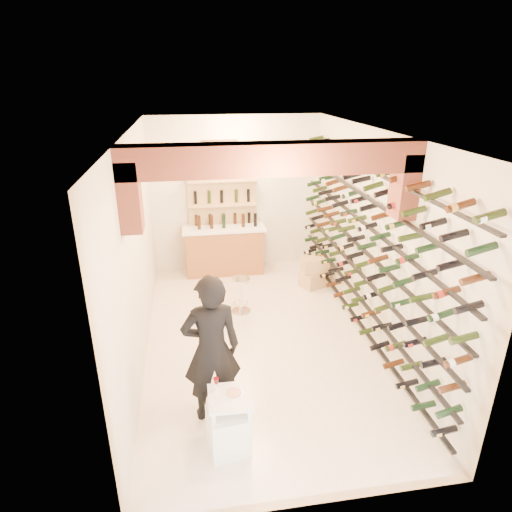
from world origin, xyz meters
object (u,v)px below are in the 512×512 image
Objects in this scene: wine_rack at (358,242)px; tasting_table at (230,405)px; white_stool at (227,431)px; person at (211,349)px; chrome_barstool at (241,293)px; crate_lower at (314,279)px; back_counter at (224,249)px.

tasting_table is at bearing -136.21° from wine_rack.
tasting_table reaches higher than white_stool.
person reaches higher than tasting_table.
wine_rack is 3.38m from white_stool.
chrome_barstool is 1.27× the size of crate_lower.
tasting_table is (-2.20, -2.11, -0.99)m from wine_rack.
wine_rack is 11.25× the size of white_stool.
wine_rack reaches higher than chrome_barstool.
chrome_barstool is at bearing -86.01° from back_counter.
back_counter is 1.99m from crate_lower.
person is (-0.16, 0.52, 0.39)m from tasting_table.
white_stool is at bearing -99.96° from chrome_barstool.
wine_rack is at bearing 44.65° from tasting_table.
chrome_barstool reaches higher than crate_lower.
white_stool is 0.27× the size of person.
person reaches higher than chrome_barstool.
back_counter reaches higher than crate_lower.
back_counter is at bearing 93.99° from chrome_barstool.
crate_lower is at bearing 94.42° from wine_rack.
person is at bearing 101.03° from white_stool.
person is at bearing -124.13° from crate_lower.
chrome_barstool is at bearing 81.48° from tasting_table.
person is at bearing -145.99° from wine_rack.
wine_rack reaches higher than crate_lower.
white_stool is at bearing -122.91° from tasting_table.
person is (-0.53, -4.24, 0.41)m from back_counter.
chrome_barstool is at bearing -109.53° from person.
person is (-0.11, 0.58, 0.69)m from white_stool.
back_counter reaches higher than tasting_table.
back_counter is at bearing 124.66° from wine_rack.
white_stool is 0.91m from person.
back_counter is at bearing 86.42° from tasting_table.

